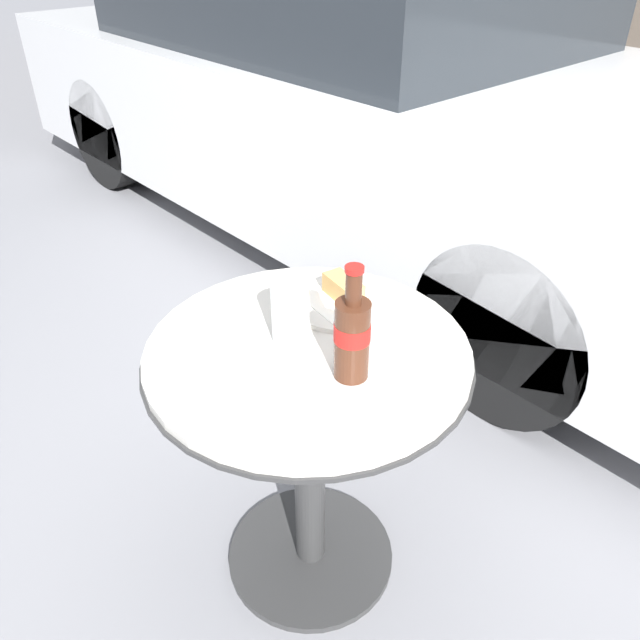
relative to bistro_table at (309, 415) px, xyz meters
name	(u,v)px	position (x,y,z in m)	size (l,w,h in m)	color
ground_plane	(311,555)	(0.00, 0.00, -0.50)	(30.00, 30.00, 0.00)	gray
bistro_table	(309,415)	(0.00, 0.00, 0.00)	(0.69, 0.69, 0.70)	#333333
cola_bottle_left	(352,335)	(0.13, 0.00, 0.29)	(0.07, 0.07, 0.24)	#4C2819
drinking_glass	(290,314)	(-0.04, -0.01, 0.25)	(0.08, 0.08, 0.14)	#C68923
lunch_plate_near	(342,298)	(-0.07, 0.17, 0.21)	(0.25, 0.25, 0.06)	silver
parked_car	(366,94)	(-1.47, 1.67, 0.15)	(4.49, 1.78, 1.39)	silver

